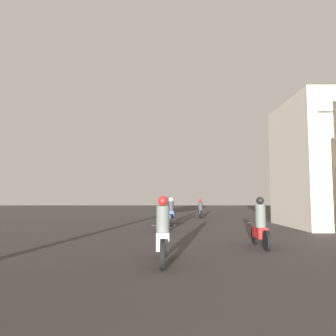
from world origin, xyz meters
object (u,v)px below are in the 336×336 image
at_px(motorcycle_orange, 165,217).
at_px(motorcycle_black, 200,210).
at_px(motorcycle_red, 260,227).
at_px(motorcycle_blue, 170,213).
at_px(motorcycle_silver, 162,236).

height_order(motorcycle_orange, motorcycle_black, motorcycle_orange).
height_order(motorcycle_red, motorcycle_blue, motorcycle_red).
bearing_deg(motorcycle_blue, motorcycle_orange, -103.21).
bearing_deg(motorcycle_black, motorcycle_silver, -89.05).
relative_size(motorcycle_silver, motorcycle_black, 1.05).
bearing_deg(motorcycle_red, motorcycle_silver, -141.44).
xyz_separation_m(motorcycle_blue, motorcycle_black, (2.26, 5.09, -0.05)).
bearing_deg(motorcycle_red, motorcycle_blue, 106.42).
bearing_deg(motorcycle_black, motorcycle_orange, -95.72).
bearing_deg(motorcycle_red, motorcycle_orange, 121.09).
relative_size(motorcycle_red, motorcycle_blue, 0.99).
xyz_separation_m(motorcycle_silver, motorcycle_blue, (0.31, 11.73, -0.02)).
distance_m(motorcycle_silver, motorcycle_orange, 7.45).
bearing_deg(motorcycle_orange, motorcycle_silver, -88.69).
bearing_deg(motorcycle_blue, motorcycle_silver, -100.55).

